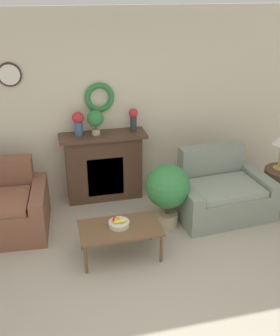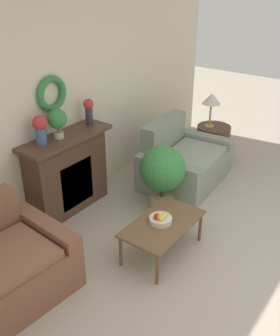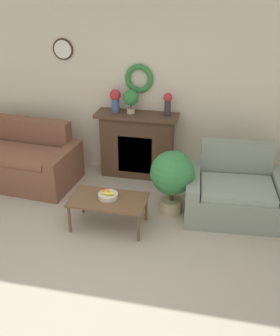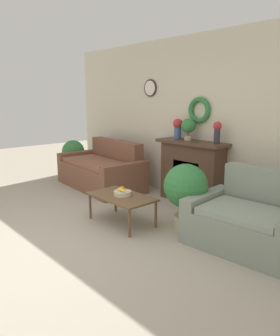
# 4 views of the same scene
# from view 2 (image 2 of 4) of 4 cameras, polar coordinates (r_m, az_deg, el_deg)

# --- Properties ---
(ground_plane) EXTENTS (16.00, 16.00, 0.00)m
(ground_plane) POSITION_cam_2_polar(r_m,az_deg,el_deg) (4.17, 17.89, -16.93)
(ground_plane) COLOR #ADA38E
(wall_back) EXTENTS (6.80, 0.14, 2.70)m
(wall_back) POSITION_cam_2_polar(r_m,az_deg,el_deg) (4.84, -12.62, 8.99)
(wall_back) COLOR beige
(wall_back) RESTS_ON ground_plane
(fireplace) EXTENTS (1.23, 0.41, 1.03)m
(fireplace) POSITION_cam_2_polar(r_m,az_deg,el_deg) (4.98, -10.48, -0.69)
(fireplace) COLOR #4C3323
(fireplace) RESTS_ON ground_plane
(loveseat_right) EXTENTS (1.36, 1.04, 0.89)m
(loveseat_right) POSITION_cam_2_polar(r_m,az_deg,el_deg) (5.70, 6.24, 0.89)
(loveseat_right) COLOR gray
(loveseat_right) RESTS_ON ground_plane
(coffee_table) EXTENTS (0.95, 0.54, 0.40)m
(coffee_table) POSITION_cam_2_polar(r_m,az_deg,el_deg) (4.24, 3.30, -8.33)
(coffee_table) COLOR brown
(coffee_table) RESTS_ON ground_plane
(fruit_bowl) EXTENTS (0.24, 0.24, 0.12)m
(fruit_bowl) POSITION_cam_2_polar(r_m,az_deg,el_deg) (4.19, 2.94, -7.39)
(fruit_bowl) COLOR beige
(fruit_bowl) RESTS_ON coffee_table
(side_table_by_loveseat) EXTENTS (0.53, 0.53, 0.53)m
(side_table_by_loveseat) POSITION_cam_2_polar(r_m,az_deg,el_deg) (6.52, 10.51, 3.79)
(side_table_by_loveseat) COLOR #4C3323
(side_table_by_loveseat) RESTS_ON ground_plane
(table_lamp) EXTENTS (0.29, 0.29, 0.55)m
(table_lamp) POSITION_cam_2_polar(r_m,az_deg,el_deg) (6.24, 10.35, 9.70)
(table_lamp) COLOR #B28E42
(table_lamp) RESTS_ON side_table_by_loveseat
(vase_on_mantel_left) EXTENTS (0.16, 0.16, 0.34)m
(vase_on_mantel_left) POSITION_cam_2_polar(r_m,az_deg,el_deg) (4.51, -14.28, 5.66)
(vase_on_mantel_left) COLOR #3D5684
(vase_on_mantel_left) RESTS_ON fireplace
(vase_on_mantel_right) EXTENTS (0.13, 0.13, 0.33)m
(vase_on_mantel_right) POSITION_cam_2_polar(r_m,az_deg,el_deg) (5.00, -7.45, 8.42)
(vase_on_mantel_right) COLOR #2D2D33
(vase_on_mantel_right) RESTS_ON fireplace
(potted_plant_on_mantel) EXTENTS (0.23, 0.23, 0.35)m
(potted_plant_on_mantel) POSITION_cam_2_polar(r_m,az_deg,el_deg) (4.63, -11.92, 6.81)
(potted_plant_on_mantel) COLOR tan
(potted_plant_on_mantel) RESTS_ON fireplace
(potted_plant_floor_by_loveseat) EXTENTS (0.57, 0.57, 0.88)m
(potted_plant_floor_by_loveseat) POSITION_cam_2_polar(r_m,az_deg,el_deg) (4.87, 3.29, -0.49)
(potted_plant_floor_by_loveseat) COLOR tan
(potted_plant_floor_by_loveseat) RESTS_ON ground_plane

